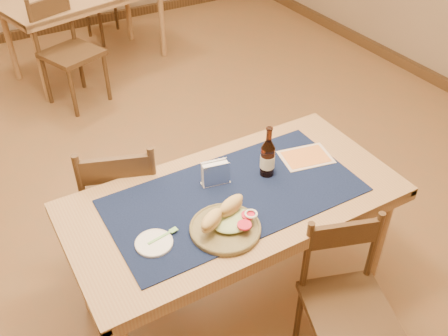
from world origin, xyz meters
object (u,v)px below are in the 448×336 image
main_table (234,209)px  back_table (84,2)px  napkin_holder (215,174)px  sandwich_plate (226,223)px  chair_main_near (346,300)px  chair_main_far (123,200)px  beer_bottle (268,158)px

main_table → back_table: (0.25, 3.17, -0.00)m
main_table → napkin_holder: napkin_holder is taller
sandwich_plate → back_table: bearing=83.2°
back_table → chair_main_near: (0.01, -3.74, -0.24)m
main_table → sandwich_plate: size_ratio=5.09×
main_table → sandwich_plate: 0.26m
back_table → sandwich_plate: bearing=-96.8°
main_table → sandwich_plate: (-0.15, -0.17, 0.12)m
main_table → chair_main_far: size_ratio=1.77×
chair_main_near → napkin_holder: napkin_holder is taller
beer_bottle → napkin_holder: (-0.26, 0.06, -0.04)m
main_table → napkin_holder: bearing=106.1°
back_table → chair_main_far: bearing=-103.7°
back_table → beer_bottle: size_ratio=6.01×
main_table → sandwich_plate: bearing=-130.1°
main_table → back_table: same height
chair_main_far → beer_bottle: 0.87m
main_table → chair_main_near: 0.67m
back_table → chair_main_far: 2.70m
main_table → napkin_holder: (-0.04, 0.12, 0.15)m
chair_main_far → chair_main_near: bearing=-59.9°
sandwich_plate → beer_bottle: bearing=32.2°
chair_main_far → napkin_holder: 0.65m
back_table → sandwich_plate: sandwich_plate is taller
back_table → chair_main_near: size_ratio=2.01×
chair_main_near → beer_bottle: size_ratio=3.00×
chair_main_far → chair_main_near: chair_main_far is taller
sandwich_plate → beer_bottle: 0.44m
sandwich_plate → main_table: bearing=49.9°
back_table → napkin_holder: bearing=-95.3°
sandwich_plate → chair_main_far: bearing=108.1°
chair_main_near → sandwich_plate: (-0.41, 0.39, 0.36)m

